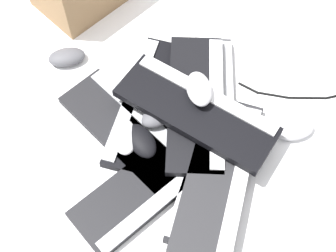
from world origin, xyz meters
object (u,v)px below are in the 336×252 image
(keyboard_7, at_px, (196,111))
(mouse_1, at_px, (199,89))
(mouse_5, at_px, (67,57))
(keyboard_4, at_px, (208,102))
(keyboard_5, at_px, (197,102))
(mouse_0, at_px, (207,41))
(mouse_3, at_px, (295,129))
(keyboard_0, at_px, (150,103))
(keyboard_1, at_px, (130,132))
(mouse_6, at_px, (124,136))
(mouse_2, at_px, (160,114))
(keyboard_6, at_px, (219,176))
(keyboard_3, at_px, (215,171))
(keyboard_2, at_px, (153,182))
(mouse_4, at_px, (141,141))

(keyboard_7, xyz_separation_m, mouse_1, (0.04, -0.03, 0.04))
(mouse_1, distance_m, mouse_5, 0.43)
(keyboard_4, xyz_separation_m, keyboard_5, (-0.00, 0.04, 0.03))
(mouse_0, height_order, mouse_3, same)
(keyboard_0, xyz_separation_m, keyboard_1, (-0.06, 0.09, 0.00))
(keyboard_7, relative_size, mouse_5, 4.16)
(keyboard_5, relative_size, keyboard_7, 0.99)
(mouse_1, distance_m, mouse_6, 0.23)
(keyboard_5, xyz_separation_m, keyboard_7, (-0.04, 0.02, 0.03))
(mouse_3, bearing_deg, keyboard_1, -14.90)
(mouse_2, height_order, mouse_6, same)
(mouse_5, bearing_deg, keyboard_6, -54.23)
(keyboard_1, height_order, mouse_0, mouse_0)
(mouse_2, bearing_deg, keyboard_1, -12.38)
(keyboard_3, height_order, mouse_0, mouse_0)
(keyboard_4, distance_m, mouse_5, 0.44)
(keyboard_2, relative_size, mouse_0, 4.21)
(keyboard_4, height_order, keyboard_7, keyboard_7)
(keyboard_2, bearing_deg, mouse_2, -33.24)
(keyboard_6, bearing_deg, mouse_5, 19.58)
(mouse_2, distance_m, mouse_5, 0.36)
(mouse_1, xyz_separation_m, mouse_2, (0.01, 0.11, -0.06))
(keyboard_2, height_order, keyboard_6, keyboard_6)
(keyboard_4, height_order, keyboard_6, keyboard_6)
(keyboard_0, distance_m, keyboard_4, 0.16)
(keyboard_4, bearing_deg, mouse_6, 91.88)
(keyboard_5, distance_m, mouse_2, 0.11)
(keyboard_6, bearing_deg, keyboard_3, -18.99)
(mouse_0, bearing_deg, keyboard_4, -19.72)
(keyboard_7, height_order, mouse_4, keyboard_7)
(keyboard_6, distance_m, mouse_0, 0.46)
(mouse_0, bearing_deg, mouse_2, -45.04)
(mouse_2, relative_size, mouse_3, 1.00)
(keyboard_1, distance_m, keyboard_5, 0.20)
(keyboard_6, height_order, mouse_6, mouse_6)
(keyboard_0, height_order, keyboard_5, keyboard_5)
(keyboard_0, distance_m, mouse_0, 0.28)
(keyboard_4, distance_m, mouse_1, 0.10)
(keyboard_2, distance_m, mouse_1, 0.27)
(mouse_0, relative_size, mouse_1, 1.00)
(keyboard_3, bearing_deg, mouse_1, -15.57)
(keyboard_1, height_order, keyboard_6, keyboard_6)
(keyboard_0, bearing_deg, keyboard_4, -115.99)
(keyboard_2, xyz_separation_m, mouse_1, (0.14, -0.21, 0.10))
(keyboard_4, bearing_deg, keyboard_6, 155.71)
(keyboard_4, bearing_deg, mouse_2, 87.27)
(keyboard_4, height_order, mouse_4, mouse_4)
(keyboard_4, distance_m, mouse_6, 0.27)
(keyboard_0, relative_size, mouse_5, 3.83)
(mouse_4, bearing_deg, keyboard_1, 3.94)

